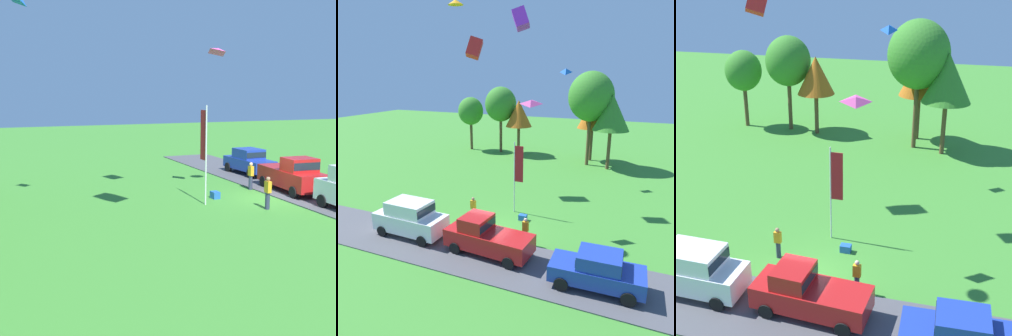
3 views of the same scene
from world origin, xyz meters
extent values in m
plane|color=#3D842D|center=(0.00, 0.00, 0.00)|extent=(120.00, 120.00, 0.00)
cube|color=#4C4C51|center=(0.00, -2.69, 0.03)|extent=(36.00, 4.40, 0.06)
cylinder|color=black|center=(-2.91, -1.33, 0.40)|extent=(0.69, 0.26, 0.68)
cube|color=red|center=(1.03, -2.25, 0.90)|extent=(5.11, 2.23, 1.00)
cube|color=red|center=(0.23, -2.19, 1.80)|extent=(1.61, 1.86, 0.80)
cube|color=#19232D|center=(0.23, -2.19, 1.80)|extent=(1.64, 1.82, 0.44)
cylinder|color=black|center=(-0.73, -3.04, 0.40)|extent=(0.69, 0.28, 0.68)
cylinder|color=black|center=(-0.61, -1.23, 0.40)|extent=(0.69, 0.28, 0.68)
cylinder|color=black|center=(2.67, -3.26, 0.40)|extent=(0.69, 0.28, 0.68)
cylinder|color=black|center=(2.79, -1.46, 0.40)|extent=(0.69, 0.28, 0.68)
cube|color=#1E389E|center=(7.10, -3.00, 0.80)|extent=(4.46, 1.95, 0.80)
cube|color=#1E389E|center=(7.20, -3.00, 1.55)|extent=(2.06, 1.71, 0.70)
cube|color=#19232D|center=(7.20, -3.00, 1.55)|extent=(2.10, 1.68, 0.38)
cylinder|color=black|center=(5.64, -3.91, 0.40)|extent=(0.69, 0.26, 0.68)
cylinder|color=black|center=(5.58, -2.20, 0.40)|extent=(0.69, 0.26, 0.68)
cylinder|color=black|center=(8.63, -3.80, 0.40)|extent=(0.69, 0.26, 0.68)
cylinder|color=black|center=(8.57, -2.10, 0.40)|extent=(0.69, 0.26, 0.68)
cylinder|color=#2D334C|center=(-2.00, 1.42, 0.44)|extent=(0.24, 0.24, 0.88)
cube|color=orange|center=(-2.00, 1.42, 1.18)|extent=(0.36, 0.22, 0.60)
sphere|color=#9E7051|center=(-2.00, 1.42, 1.60)|extent=(0.22, 0.22, 0.22)
cylinder|color=#2D334C|center=(2.53, -0.34, 0.44)|extent=(0.24, 0.24, 0.88)
cube|color=orange|center=(2.53, -0.34, 1.18)|extent=(0.36, 0.22, 0.60)
sphere|color=beige|center=(2.53, -0.34, 1.60)|extent=(0.22, 0.22, 0.22)
cylinder|color=silver|center=(0.06, 3.96, 2.66)|extent=(0.08, 0.08, 5.31)
cube|color=red|center=(0.41, 3.96, 3.72)|extent=(0.64, 0.04, 2.66)
cube|color=blue|center=(1.19, 2.80, 0.20)|extent=(0.56, 0.40, 0.40)
pyramid|color=#EA4C9E|center=(1.73, 2.48, 8.25)|extent=(1.23, 0.99, 0.53)
camera|label=1|loc=(-21.98, 14.82, 6.05)|focal=50.00mm
camera|label=2|loc=(8.57, -17.17, 9.88)|focal=35.00mm
camera|label=3|loc=(6.48, -17.44, 13.52)|focal=50.00mm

